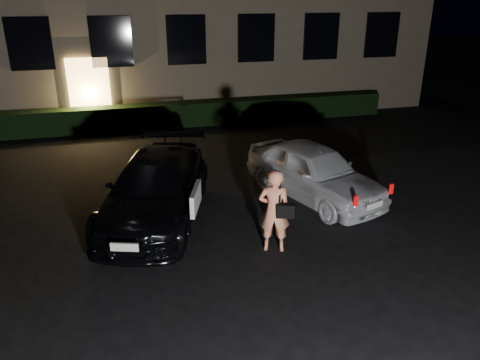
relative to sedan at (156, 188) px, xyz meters
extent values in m
plane|color=black|center=(1.97, -3.19, -0.67)|extent=(80.00, 80.00, 0.00)
cube|color=#FFCA6E|center=(-1.53, 7.75, 0.58)|extent=(1.40, 0.10, 2.50)
cube|color=black|center=(-3.23, 7.75, 2.33)|extent=(1.40, 0.10, 1.70)
cube|color=black|center=(-0.63, 7.75, 2.33)|extent=(1.40, 0.10, 1.70)
cube|color=black|center=(1.97, 7.75, 2.33)|extent=(1.40, 0.10, 1.70)
cube|color=black|center=(4.57, 7.75, 2.33)|extent=(1.40, 0.10, 1.70)
cube|color=black|center=(7.17, 7.75, 2.33)|extent=(1.40, 0.10, 1.70)
cube|color=black|center=(9.77, 7.75, 2.33)|extent=(1.40, 0.10, 1.70)
cube|color=black|center=(1.97, 7.31, -0.24)|extent=(15.00, 0.70, 0.85)
imported|color=black|center=(0.00, 0.00, 0.00)|extent=(3.22, 4.95, 1.33)
cube|color=white|center=(0.69, -1.12, 0.16)|extent=(0.38, 0.93, 0.44)
cube|color=silver|center=(-0.75, -2.25, -0.08)|extent=(0.47, 0.19, 0.15)
imported|color=silver|center=(3.73, 0.09, -0.01)|extent=(2.72, 4.12, 1.30)
cube|color=red|center=(3.82, -1.82, 0.04)|extent=(0.09, 0.07, 0.22)
cube|color=red|center=(4.84, -1.46, 0.04)|extent=(0.09, 0.07, 0.22)
cube|color=silver|center=(4.35, -1.68, -0.17)|extent=(0.42, 0.18, 0.13)
imported|color=#FD976D|center=(2.01, -2.03, 0.15)|extent=(0.69, 0.56, 1.64)
cube|color=black|center=(2.17, -2.20, 0.21)|extent=(0.36, 0.24, 0.26)
cube|color=black|center=(2.07, -2.13, 0.59)|extent=(0.05, 0.06, 0.51)
camera|label=1|loc=(-0.63, -9.47, 3.97)|focal=35.00mm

